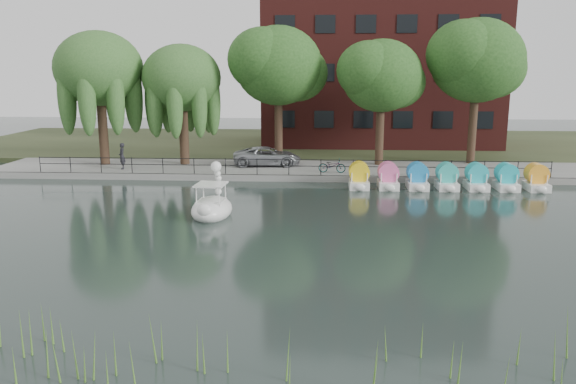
# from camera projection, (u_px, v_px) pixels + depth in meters

# --- Properties ---
(ground_plane) EXTENTS (120.00, 120.00, 0.00)m
(ground_plane) POSITION_uv_depth(u_px,v_px,m) (269.00, 245.00, 22.28)
(ground_plane) COLOR #313F3D
(promenade) EXTENTS (40.00, 6.00, 0.40)m
(promenade) POSITION_uv_depth(u_px,v_px,m) (291.00, 170.00, 37.84)
(promenade) COLOR gray
(promenade) RESTS_ON ground_plane
(kerb) EXTENTS (40.00, 0.25, 0.40)m
(kerb) POSITION_uv_depth(u_px,v_px,m) (289.00, 178.00, 34.97)
(kerb) COLOR gray
(kerb) RESTS_ON ground_plane
(land_strip) EXTENTS (60.00, 22.00, 0.36)m
(land_strip) POSITION_uv_depth(u_px,v_px,m) (299.00, 144.00, 51.50)
(land_strip) COLOR #47512D
(land_strip) RESTS_ON ground_plane
(railing) EXTENTS (32.00, 0.05, 1.00)m
(railing) POSITION_uv_depth(u_px,v_px,m) (289.00, 163.00, 34.96)
(railing) COLOR black
(railing) RESTS_ON promenade
(apartment_building) EXTENTS (20.00, 10.07, 18.00)m
(apartment_building) POSITION_uv_depth(u_px,v_px,m) (380.00, 40.00, 49.11)
(apartment_building) COLOR #4C1E16
(apartment_building) RESTS_ON land_strip
(willow_left) EXTENTS (5.88, 5.88, 9.01)m
(willow_left) POSITION_uv_depth(u_px,v_px,m) (99.00, 69.00, 37.67)
(willow_left) COLOR #473323
(willow_left) RESTS_ON promenade
(willow_mid) EXTENTS (5.32, 5.32, 8.15)m
(willow_mid) POSITION_uv_depth(u_px,v_px,m) (182.00, 78.00, 37.97)
(willow_mid) COLOR #473323
(willow_mid) RESTS_ON promenade
(broadleaf_center) EXTENTS (6.00, 6.00, 9.25)m
(broadleaf_center) POSITION_uv_depth(u_px,v_px,m) (278.00, 66.00, 38.39)
(broadleaf_center) COLOR #473323
(broadleaf_center) RESTS_ON promenade
(broadleaf_right) EXTENTS (5.40, 5.40, 8.32)m
(broadleaf_right) POSITION_uv_depth(u_px,v_px,m) (382.00, 76.00, 37.64)
(broadleaf_right) COLOR #473323
(broadleaf_right) RESTS_ON promenade
(broadleaf_far) EXTENTS (6.30, 6.30, 9.71)m
(broadleaf_far) POSITION_uv_depth(u_px,v_px,m) (477.00, 61.00, 38.02)
(broadleaf_far) COLOR #473323
(broadleaf_far) RESTS_ON promenade
(minivan) EXTENTS (2.94, 5.50, 1.47)m
(minivan) POSITION_uv_depth(u_px,v_px,m) (267.00, 155.00, 38.32)
(minivan) COLOR gray
(minivan) RESTS_ON promenade
(bicycle) EXTENTS (0.74, 1.76, 1.00)m
(bicycle) POSITION_uv_depth(u_px,v_px,m) (332.00, 165.00, 35.69)
(bicycle) COLOR gray
(bicycle) RESTS_ON promenade
(pedestrian) EXTENTS (0.70, 0.84, 1.98)m
(pedestrian) POSITION_uv_depth(u_px,v_px,m) (122.00, 154.00, 36.89)
(pedestrian) COLOR black
(pedestrian) RESTS_ON promenade
(swan_boat) EXTENTS (2.05, 3.10, 2.49)m
(swan_boat) POSITION_uv_depth(u_px,v_px,m) (212.00, 205.00, 26.63)
(swan_boat) COLOR white
(swan_boat) RESTS_ON ground_plane
(pedal_boat_row) EXTENTS (11.35, 1.70, 1.40)m
(pedal_boat_row) POSITION_uv_depth(u_px,v_px,m) (447.00, 179.00, 32.70)
(pedal_boat_row) COLOR white
(pedal_boat_row) RESTS_ON ground_plane
(reed_bank) EXTENTS (24.00, 2.40, 1.20)m
(reed_bank) POSITION_uv_depth(u_px,v_px,m) (318.00, 349.00, 12.77)
(reed_bank) COLOR #669938
(reed_bank) RESTS_ON ground_plane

